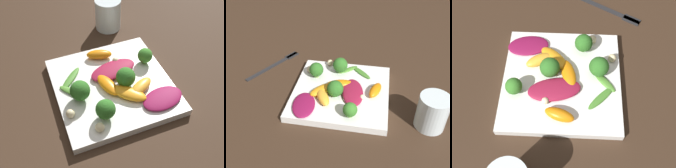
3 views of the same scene
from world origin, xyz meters
TOP-DOWN VIEW (x-y plane):
  - ground_plane at (0.00, 0.00)m, footprint 2.40×2.40m
  - plate at (0.00, 0.00)m, footprint 0.25×0.25m
  - drinking_glass at (0.07, 0.22)m, footprint 0.07×0.07m
  - radicchio_leaf_0 at (0.01, 0.03)m, footprint 0.12×0.07m
  - radicchio_leaf_1 at (0.08, -0.08)m, footprint 0.10×0.07m
  - orange_segment_0 at (0.02, -0.04)m, footprint 0.08×0.08m
  - orange_segment_1 at (-0.01, -0.01)m, footprint 0.05×0.07m
  - orange_segment_2 at (0.05, -0.04)m, footprint 0.07×0.05m
  - orange_segment_3 at (0.00, 0.09)m, footprint 0.06×0.04m
  - broccoli_floret_0 at (0.02, -0.01)m, footprint 0.04×0.04m
  - broccoli_floret_1 at (-0.08, -0.02)m, footprint 0.04×0.04m
  - broccoli_floret_2 at (0.09, 0.04)m, footprint 0.03×0.03m
  - broccoli_floret_3 at (-0.04, -0.08)m, footprint 0.04×0.04m
  - arugula_sprig_0 at (-0.09, 0.01)m, footprint 0.05×0.06m
  - arugula_sprig_1 at (-0.08, 0.04)m, footprint 0.06×0.06m
  - macadamia_nut_0 at (-0.06, -0.10)m, footprint 0.02×0.02m
  - macadamia_nut_1 at (0.03, 0.06)m, footprint 0.01×0.01m
  - macadamia_nut_2 at (-0.11, -0.05)m, footprint 0.02×0.02m

SIDE VIEW (x-z plane):
  - ground_plane at x=0.00m, z-range 0.00..0.00m
  - plate at x=0.00m, z-range 0.00..0.02m
  - arugula_sprig_1 at x=-0.08m, z-range 0.02..0.02m
  - arugula_sprig_0 at x=-0.09m, z-range 0.02..0.02m
  - radicchio_leaf_1 at x=0.08m, z-range 0.02..0.03m
  - radicchio_leaf_0 at x=0.01m, z-range 0.02..0.03m
  - macadamia_nut_1 at x=0.03m, z-range 0.02..0.03m
  - orange_segment_1 at x=-0.01m, z-range 0.02..0.03m
  - orange_segment_0 at x=0.02m, z-range 0.02..0.04m
  - macadamia_nut_2 at x=-0.11m, z-range 0.02..0.04m
  - macadamia_nut_0 at x=-0.06m, z-range 0.02..0.04m
  - orange_segment_2 at x=0.05m, z-range 0.02..0.04m
  - orange_segment_3 at x=0.00m, z-range 0.02..0.04m
  - broccoli_floret_2 at x=0.09m, z-range 0.02..0.06m
  - broccoli_floret_0 at x=0.02m, z-range 0.02..0.06m
  - drinking_glass at x=0.07m, z-range 0.00..0.08m
  - broccoli_floret_3 at x=-0.04m, z-range 0.02..0.06m
  - broccoli_floret_1 at x=-0.08m, z-range 0.02..0.07m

